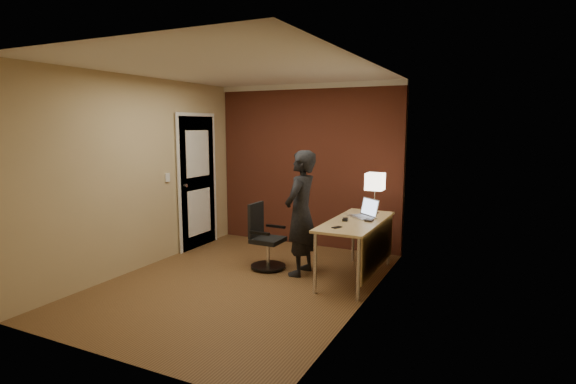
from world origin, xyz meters
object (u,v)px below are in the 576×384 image
at_px(desk, 362,231).
at_px(laptop, 366,212).
at_px(desk_lamp, 375,182).
at_px(phone, 337,227).
at_px(wallet, 369,220).
at_px(person, 301,213).
at_px(mouse, 345,220).
at_px(office_chair, 264,240).

height_order(desk, laptop, laptop).
bearing_deg(desk, desk_lamp, 88.36).
height_order(phone, wallet, wallet).
bearing_deg(person, phone, 61.61).
xyz_separation_m(desk, person, (-0.75, -0.14, 0.18)).
height_order(desk_lamp, mouse, desk_lamp).
distance_m(desk_lamp, person, 1.06).
relative_size(desk_lamp, phone, 4.65).
relative_size(desk_lamp, person, 0.34).
xyz_separation_m(wallet, person, (-0.83, -0.16, 0.05)).
xyz_separation_m(desk, wallet, (0.08, 0.02, 0.14)).
distance_m(laptop, person, 0.82).
xyz_separation_m(laptop, office_chair, (-1.24, -0.38, -0.42)).
distance_m(desk_lamp, laptop, 0.44).
relative_size(desk, desk_lamp, 2.80).
bearing_deg(office_chair, person, -0.09).
relative_size(wallet, person, 0.07).
height_order(desk, office_chair, office_chair).
bearing_deg(laptop, phone, -99.65).
height_order(phone, person, person).
bearing_deg(mouse, wallet, 10.63).
bearing_deg(desk, phone, -107.33).
bearing_deg(office_chair, mouse, 2.87).
relative_size(desk, phone, 13.04).
height_order(desk, mouse, mouse).
bearing_deg(mouse, office_chair, 171.15).
distance_m(wallet, office_chair, 1.41).
xyz_separation_m(laptop, mouse, (-0.16, -0.33, -0.05)).
relative_size(phone, person, 0.07).
xyz_separation_m(phone, person, (-0.60, 0.34, 0.05)).
bearing_deg(desk, person, -169.15).
height_order(laptop, office_chair, laptop).
height_order(mouse, wallet, mouse).
relative_size(mouse, person, 0.06).
distance_m(desk, wallet, 0.16).
bearing_deg(laptop, office_chair, -162.90).
height_order(desk_lamp, wallet, desk_lamp).
height_order(desk_lamp, person, person).
relative_size(desk, laptop, 3.58).
distance_m(desk, laptop, 0.31).
distance_m(desk_lamp, office_chair, 1.63).
height_order(desk, phone, phone).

